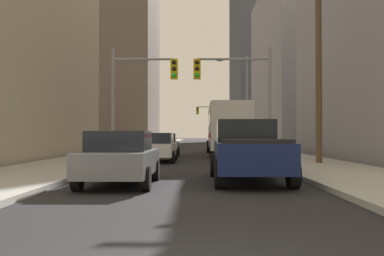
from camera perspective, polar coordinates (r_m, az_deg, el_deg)
The scene contains 15 objects.
sidewalk_left at distance 54.22m, azimuth -5.60°, elevation -2.30°, with size 3.97×160.00×0.15m, color #9E9E99.
sidewalk_right at distance 54.17m, azimuth 6.04°, elevation -2.30°, with size 3.97×160.00×0.15m, color #9E9E99.
city_bus at distance 31.35m, azimuth 4.49°, elevation 0.06°, with size 2.71×11.54×3.40m.
pickup_truck_navy at distance 13.77m, azimuth 7.15°, elevation -2.88°, with size 2.20×5.45×1.90m.
sedan_grey at distance 12.76m, azimuth -9.08°, elevation -3.77°, with size 1.95×4.22×1.52m.
sedan_white at distance 23.57m, azimuth -4.42°, elevation -2.45°, with size 1.95×4.24×1.52m.
sedan_green at distance 29.50m, azimuth -3.59°, elevation -2.13°, with size 1.95×4.20×1.52m.
traffic_signal_near_left at distance 23.81m, azimuth -6.49°, elevation 5.42°, with size 3.50×0.44×6.00m.
traffic_signal_near_right at distance 23.73m, azimuth 5.63°, elevation 5.51°, with size 4.07×0.44×6.00m.
traffic_signal_far_right at distance 63.58m, azimuth 2.46°, elevation 1.49°, with size 3.90×0.44×6.00m.
utility_pole_right at distance 21.78m, azimuth 15.76°, elevation 10.34°, with size 2.20×0.28×10.72m.
street_lamp_right at distance 34.86m, azimuth 6.38°, elevation 4.27°, with size 2.46×0.32×7.50m.
building_left_far_tower at distance 102.77m, azimuth -11.51°, elevation 13.51°, with size 23.59×27.48×53.88m, color #66564C.
building_right_mid_block at distance 56.42m, azimuth 16.33°, elevation 7.51°, with size 14.38×22.88×19.24m, color #93939E.
building_right_far_highrise at distance 96.20m, azimuth 9.77°, elevation 13.11°, with size 14.38×27.07×49.31m, color #4C515B.
Camera 1 is at (0.24, -3.90, 1.42)m, focal length 42.03 mm.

